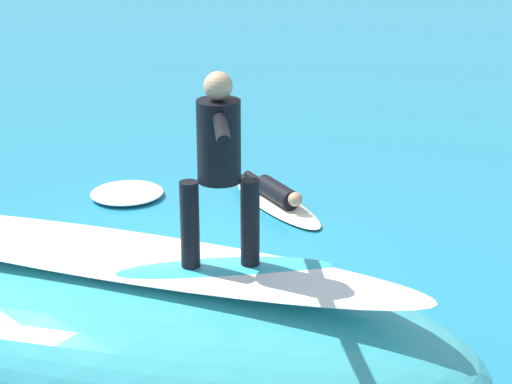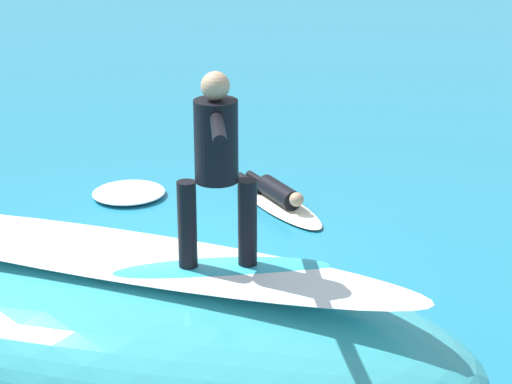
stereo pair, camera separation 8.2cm
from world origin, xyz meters
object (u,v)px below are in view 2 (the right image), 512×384
surfer_riding (216,156)px  surfboard_paddling (279,204)px  surfer_paddling (275,190)px  surfboard_riding (218,270)px

surfer_riding → surfboard_paddling: size_ratio=0.78×
surfer_riding → surfer_paddling: (0.70, -5.11, -2.20)m
surfboard_riding → surfer_paddling: surfboard_riding is taller
surfboard_paddling → surfer_paddling: bearing=-180.0°
surfboard_riding → surfboard_paddling: surfboard_riding is taller
surfer_riding → surfboard_paddling: surfer_riding is taller
surfboard_paddling → surfer_riding: bearing=-35.1°
surfer_paddling → surfboard_riding: bearing=-34.4°
surfer_riding → surfboard_paddling: 5.58m
surfboard_riding → surfer_riding: surfer_riding is taller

